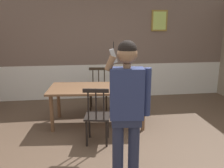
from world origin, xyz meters
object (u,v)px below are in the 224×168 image
object	(u,v)px
chair_near_window	(99,89)
person_figure	(127,103)
dining_table	(98,91)
chair_by_doorway	(97,116)

from	to	relation	value
chair_near_window	person_figure	world-z (taller)	person_figure
dining_table	chair_by_doorway	size ratio (longest dim) A/B	2.01
dining_table	person_figure	distance (m)	1.99
chair_near_window	chair_by_doorway	world-z (taller)	chair_by_doorway
dining_table	chair_near_window	world-z (taller)	chair_near_window
chair_near_window	chair_by_doorway	xyz separation A→B (m)	(-0.17, -1.71, 0.00)
chair_near_window	chair_by_doorway	size ratio (longest dim) A/B	0.98
dining_table	chair_by_doorway	bearing A→B (deg)	-95.69
dining_table	chair_by_doorway	xyz separation A→B (m)	(-0.09, -0.86, -0.19)
chair_near_window	person_figure	size ratio (longest dim) A/B	0.54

